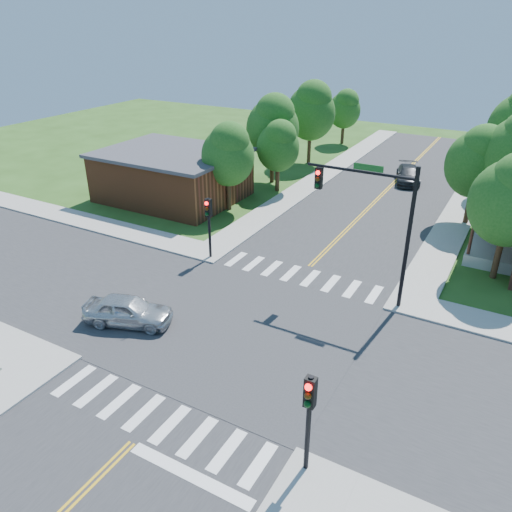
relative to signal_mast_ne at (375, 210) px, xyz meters
The scene contains 21 objects.
ground 8.37m from the signal_mast_ne, 125.00° to the right, with size 100.00×100.00×0.00m, color #284A17.
road_ns 8.36m from the signal_mast_ne, 125.00° to the right, with size 10.00×90.00×0.04m, color #2D2D30.
road_ew 8.36m from the signal_mast_ne, 125.00° to the right, with size 90.00×10.00×0.04m, color #2D2D30.
intersection_patch 8.37m from the signal_mast_ne, 125.00° to the right, with size 10.20×10.20×0.06m, color #2D2D30.
sidewalk_nw 22.73m from the signal_mast_ne, 152.60° to the left, with size 40.00×40.00×0.14m.
crosswalk_north 6.23m from the signal_mast_ne, behind, with size 8.85×2.00×0.01m.
crosswalk_south 13.32m from the signal_mast_ne, 108.36° to the right, with size 8.85×2.00×0.01m.
centerline 8.34m from the signal_mast_ne, 125.00° to the right, with size 0.30×90.00×0.01m.
stop_bar 14.12m from the signal_mast_ne, 96.11° to the right, with size 4.60×0.45×0.09m, color white.
signal_mast_ne is the anchor object (origin of this frame).
signal_pole_se 11.55m from the signal_mast_ne, 81.44° to the right, with size 0.34×0.42×3.80m.
signal_pole_nw 9.76m from the signal_mast_ne, behind, with size 0.34×0.42×3.80m.
building_nw 19.87m from the signal_mast_ne, 157.21° to the left, with size 10.40×8.40×3.73m.
tree_w_a 14.88m from the signal_mast_ne, 149.74° to the left, with size 3.84×3.64×6.52m.
tree_w_b 19.81m from the signal_mast_ne, 131.46° to the left, with size 4.40×4.18×7.48m.
tree_w_c 25.41m from the signal_mast_ne, 120.28° to the left, with size 4.57×4.34×7.77m.
tree_w_d 33.55m from the signal_mast_ne, 112.39° to the left, with size 3.47×3.30×5.91m.
tree_house 13.39m from the signal_mast_ne, 77.34° to the left, with size 4.06×3.86×6.91m.
tree_bldg 17.52m from the signal_mast_ne, 131.87° to the left, with size 3.44×3.26×5.84m.
car_silver 12.48m from the signal_mast_ne, 139.80° to the right, with size 4.46×2.94×1.41m, color silver.
car_dgrey 21.09m from the signal_mast_ne, 98.25° to the left, with size 3.10×4.99×1.35m, color #2C2F31.
Camera 1 is at (9.75, -16.27, 13.26)m, focal length 35.00 mm.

